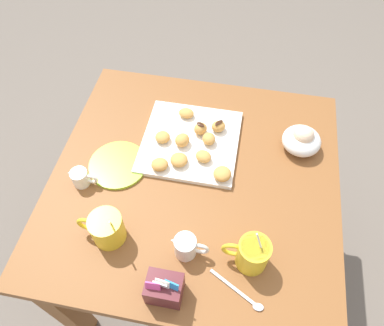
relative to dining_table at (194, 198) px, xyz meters
name	(u,v)px	position (x,y,z in m)	size (l,w,h in m)	color
ground_plane	(194,259)	(0.00, 0.00, -0.57)	(8.00, 8.00, 0.00)	#665B51
dining_table	(194,198)	(0.00, 0.00, 0.00)	(0.90, 0.88, 0.70)	brown
pastry_plate_square	(190,142)	(0.04, -0.13, 0.14)	(0.32, 0.32, 0.02)	white
coffee_mug_yellow_left	(252,253)	(-0.20, 0.24, 0.18)	(0.13, 0.08, 0.15)	yellow
coffee_mug_yellow_right	(106,228)	(0.20, 0.24, 0.18)	(0.13, 0.09, 0.14)	yellow
cream_pitcher_white	(186,246)	(-0.02, 0.24, 0.17)	(0.10, 0.06, 0.07)	white
sugar_caddy	(164,289)	(0.01, 0.36, 0.17)	(0.09, 0.07, 0.11)	#561E23
ice_cream_bowl	(302,140)	(-0.32, -0.18, 0.17)	(0.13, 0.13, 0.09)	white
chocolate_sauce_pitcher	(80,177)	(0.34, 0.08, 0.16)	(0.09, 0.05, 0.06)	white
saucer_lime_left	(118,164)	(0.25, 0.00, 0.13)	(0.19, 0.19, 0.01)	#9EC633
loose_spoon_near_saucer	(242,295)	(-0.19, 0.33, 0.13)	(0.15, 0.08, 0.01)	silver
beignet_0	(203,156)	(-0.02, -0.06, 0.16)	(0.05, 0.04, 0.03)	#D19347
beignet_1	(182,140)	(0.06, -0.11, 0.16)	(0.05, 0.05, 0.04)	#D19347
beignet_2	(201,129)	(0.01, -0.17, 0.16)	(0.04, 0.05, 0.04)	#D19347
chocolate_drizzle_2	(201,124)	(0.01, -0.17, 0.19)	(0.03, 0.02, 0.01)	#381E11
beignet_3	(163,137)	(0.13, -0.12, 0.16)	(0.05, 0.05, 0.03)	#D19347
beignet_4	(179,160)	(0.06, -0.04, 0.16)	(0.05, 0.05, 0.03)	#D19347
beignet_5	(186,113)	(0.07, -0.24, 0.16)	(0.04, 0.05, 0.03)	#D19347
beignet_6	(218,126)	(-0.05, -0.20, 0.16)	(0.05, 0.04, 0.04)	#D19347
chocolate_drizzle_6	(219,123)	(-0.05, -0.20, 0.18)	(0.03, 0.01, 0.01)	#381E11
beignet_7	(209,139)	(-0.02, -0.14, 0.16)	(0.04, 0.05, 0.03)	#D19347
beignet_8	(160,164)	(0.11, -0.01, 0.16)	(0.05, 0.05, 0.03)	#D19347
beignet_9	(222,174)	(-0.08, -0.01, 0.16)	(0.05, 0.06, 0.03)	#D19347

